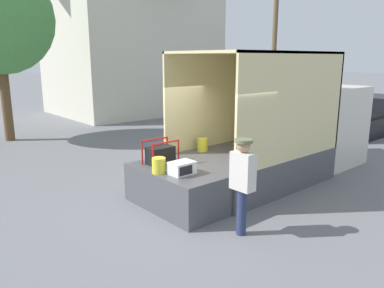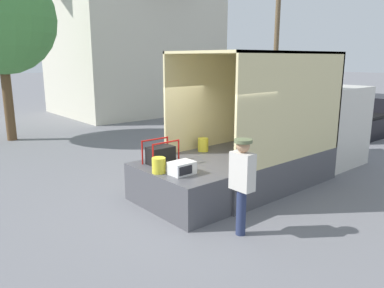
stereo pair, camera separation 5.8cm
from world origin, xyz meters
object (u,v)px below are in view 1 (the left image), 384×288
at_px(utility_pole, 274,47).
at_px(box_truck, 291,136).
at_px(worker_person, 243,177).
at_px(pickup_truck_black, 369,118).
at_px(portable_generator, 161,155).
at_px(microwave, 182,168).
at_px(orange_bucket, 159,165).

bearing_deg(utility_pole, box_truck, -140.02).
height_order(worker_person, pickup_truck_black, worker_person).
distance_m(box_truck, pickup_truck_black, 7.68).
bearing_deg(box_truck, pickup_truck_black, 8.78).
relative_size(pickup_truck_black, utility_pole, 0.71).
xyz_separation_m(worker_person, pickup_truck_black, (11.66, 2.98, -0.49)).
bearing_deg(portable_generator, microwave, -99.52).
height_order(box_truck, portable_generator, box_truck).
bearing_deg(worker_person, box_truck, 23.91).
bearing_deg(portable_generator, orange_bucket, -130.30).
distance_m(microwave, worker_person, 1.48).
bearing_deg(utility_pole, orange_bucket, -150.97).
bearing_deg(worker_person, utility_pole, 35.61).
distance_m(microwave, utility_pole, 15.85).
xyz_separation_m(orange_bucket, pickup_truck_black, (12.18, 1.14, -0.39)).
relative_size(portable_generator, pickup_truck_black, 0.14).
distance_m(pickup_truck_black, utility_pole, 7.35).
bearing_deg(worker_person, microwave, 98.13).
bearing_deg(box_truck, orange_bucket, 179.67).
distance_m(worker_person, pickup_truck_black, 12.05).
distance_m(box_truck, orange_bucket, 4.60).
height_order(portable_generator, utility_pole, utility_pole).
bearing_deg(microwave, box_truck, 4.66).
distance_m(box_truck, portable_generator, 4.18).
bearing_deg(orange_bucket, microwave, -50.34).
bearing_deg(pickup_truck_black, orange_bucket, -174.63).
distance_m(portable_generator, utility_pole, 15.25).
relative_size(box_truck, orange_bucket, 18.77).
bearing_deg(orange_bucket, portable_generator, 49.70).
bearing_deg(worker_person, orange_bucket, 105.82).
relative_size(portable_generator, utility_pole, 0.10).
height_order(microwave, orange_bucket, orange_bucket).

